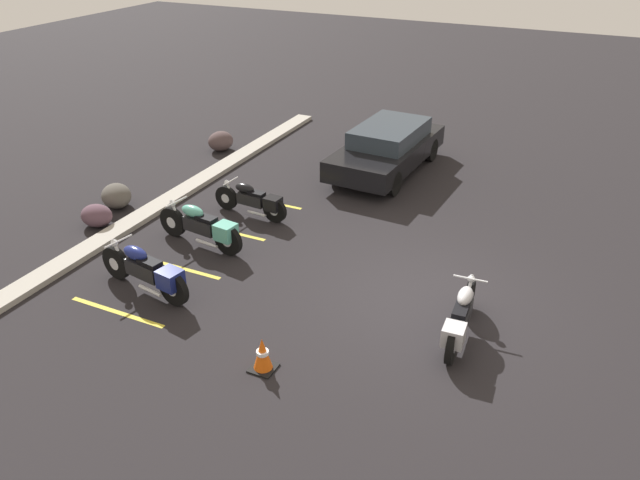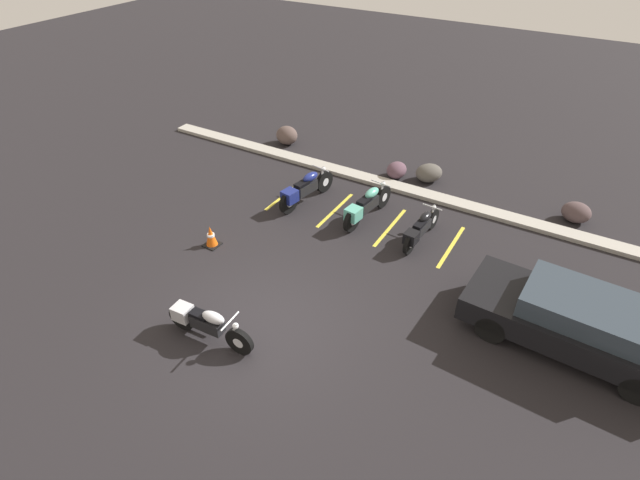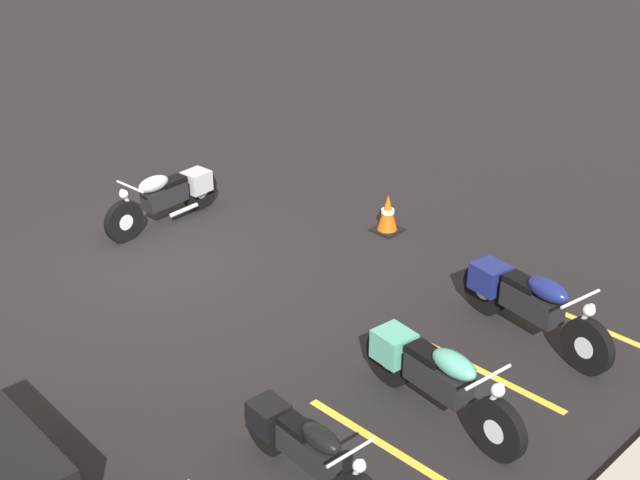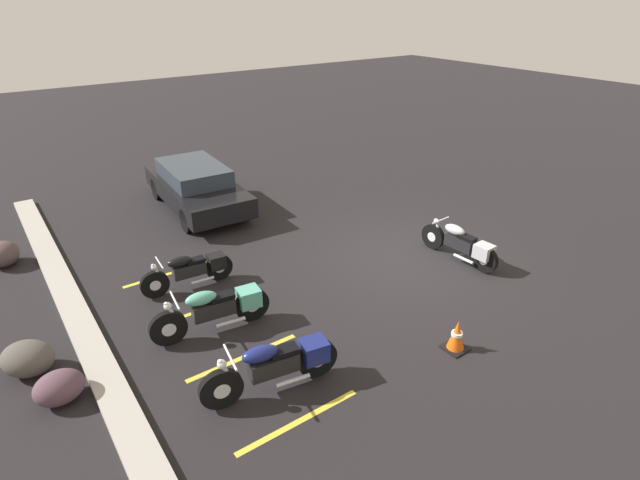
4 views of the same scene
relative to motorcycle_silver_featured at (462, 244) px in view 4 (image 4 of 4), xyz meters
The scene contains 15 objects.
ground 1.31m from the motorcycle_silver_featured, 46.58° to the left, with size 60.00×60.00×0.00m, color black.
motorcycle_silver_featured is the anchor object (origin of this frame).
parked_bike_0 5.77m from the motorcycle_silver_featured, 101.19° to the left, with size 0.76×2.27×0.90m.
parked_bike_1 5.84m from the motorcycle_silver_featured, 81.60° to the left, with size 0.70×2.26×0.89m.
parked_bike_2 6.13m from the motorcycle_silver_featured, 65.24° to the left, with size 0.56×1.99×0.78m.
car_black 7.58m from the motorcycle_silver_featured, 29.46° to the left, with size 4.39×2.04×1.29m.
concrete_curb 7.94m from the motorcycle_silver_featured, 83.86° to the left, with size 18.00×0.50×0.12m, color #A8A399.
landscape_rock_1 10.62m from the motorcycle_silver_featured, 55.62° to the left, with size 0.79×0.70×0.57m, color #4B3B3C.
landscape_rock_2 8.57m from the motorcycle_silver_featured, 86.03° to the left, with size 0.75×0.62×0.51m, color #563D49.
landscape_rock_3 8.99m from the motorcycle_silver_featured, 79.85° to the left, with size 0.86×0.70×0.57m, color #4F4B45.
traffic_cone 3.35m from the motorcycle_silver_featured, 129.03° to the left, with size 0.40×0.40×0.59m.
stall_line_0 6.11m from the motorcycle_silver_featured, 108.21° to the left, with size 0.10×2.10×0.00m, color gold.
stall_line_1 5.81m from the motorcycle_silver_featured, 91.35° to the left, with size 0.10×2.10×0.00m, color gold.
stall_line_2 6.03m from the motorcycle_silver_featured, 74.26° to the left, with size 0.10×2.10×0.00m, color gold.
stall_line_3 6.73m from the motorcycle_silver_featured, 59.58° to the left, with size 0.10×2.10×0.00m, color gold.
Camera 4 is at (-7.33, 7.76, 5.71)m, focal length 28.00 mm.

